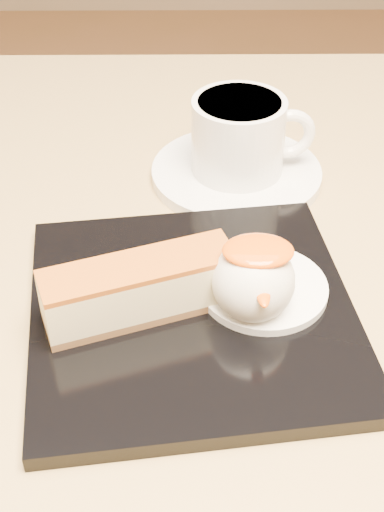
{
  "coord_description": "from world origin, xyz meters",
  "views": [
    {
      "loc": [
        0.04,
        -0.4,
        1.07
      ],
      "look_at": [
        0.04,
        -0.02,
        0.76
      ],
      "focal_mm": 50.0,
      "sensor_mm": 36.0,
      "label": 1
    }
  ],
  "objects_px": {
    "ice_cream_scoop": "(253,281)",
    "saucer": "(236,173)",
    "cheesecake": "(140,289)",
    "coffee_cup": "(240,135)",
    "table": "(144,409)",
    "dessert_plate": "(192,312)"
  },
  "relations": [
    {
      "from": "saucer",
      "to": "coffee_cup",
      "type": "xyz_separation_m",
      "value": [
        0.0,
        0.0,
        0.04
      ]
    },
    {
      "from": "dessert_plate",
      "to": "saucer",
      "type": "distance_m",
      "value": 0.18
    },
    {
      "from": "dessert_plate",
      "to": "saucer",
      "type": "xyz_separation_m",
      "value": [
        0.04,
        0.18,
        -0.0
      ]
    },
    {
      "from": "cheesecake",
      "to": "saucer",
      "type": "height_order",
      "value": "cheesecake"
    },
    {
      "from": "ice_cream_scoop",
      "to": "saucer",
      "type": "height_order",
      "value": "ice_cream_scoop"
    },
    {
      "from": "table",
      "to": "saucer",
      "type": "bearing_deg",
      "value": 58.2
    },
    {
      "from": "coffee_cup",
      "to": "table",
      "type": "bearing_deg",
      "value": -126.42
    },
    {
      "from": "table",
      "to": "cheesecake",
      "type": "bearing_deg",
      "value": -81.94
    },
    {
      "from": "table",
      "to": "saucer",
      "type": "height_order",
      "value": "saucer"
    },
    {
      "from": "saucer",
      "to": "table",
      "type": "bearing_deg",
      "value": -121.8
    },
    {
      "from": "table",
      "to": "coffee_cup",
      "type": "xyz_separation_m",
      "value": [
        0.08,
        0.13,
        0.2
      ]
    },
    {
      "from": "ice_cream_scoop",
      "to": "coffee_cup",
      "type": "xyz_separation_m",
      "value": [
        0.0,
        0.18,
        0.0
      ]
    },
    {
      "from": "table",
      "to": "coffee_cup",
      "type": "height_order",
      "value": "coffee_cup"
    },
    {
      "from": "cheesecake",
      "to": "coffee_cup",
      "type": "bearing_deg",
      "value": 47.44
    },
    {
      "from": "cheesecake",
      "to": "dessert_plate",
      "type": "bearing_deg",
      "value": -11.46
    },
    {
      "from": "coffee_cup",
      "to": "ice_cream_scoop",
      "type": "bearing_deg",
      "value": -94.9
    },
    {
      "from": "table",
      "to": "saucer",
      "type": "distance_m",
      "value": 0.22
    },
    {
      "from": "table",
      "to": "ice_cream_scoop",
      "type": "distance_m",
      "value": 0.22
    },
    {
      "from": "ice_cream_scoop",
      "to": "cheesecake",
      "type": "bearing_deg",
      "value": 180.0
    },
    {
      "from": "ice_cream_scoop",
      "to": "saucer",
      "type": "bearing_deg",
      "value": 89.76
    },
    {
      "from": "cheesecake",
      "to": "coffee_cup",
      "type": "xyz_separation_m",
      "value": [
        0.08,
        0.18,
        0.01
      ]
    },
    {
      "from": "saucer",
      "to": "cheesecake",
      "type": "bearing_deg",
      "value": -112.44
    }
  ]
}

